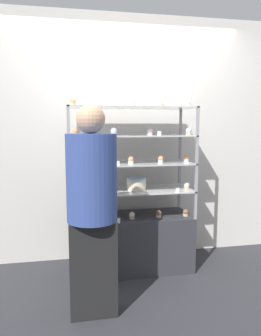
{
  "coord_description": "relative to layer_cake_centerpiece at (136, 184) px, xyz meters",
  "views": [
    {
      "loc": [
        -0.61,
        -3.11,
        1.45
      ],
      "look_at": [
        0.0,
        0.0,
        1.03
      ],
      "focal_mm": 35.0,
      "sensor_mm": 36.0,
      "label": 1
    }
  ],
  "objects": [
    {
      "name": "customer_figure",
      "position": [
        -0.49,
        -0.71,
        -0.02
      ],
      "size": [
        0.37,
        0.37,
        1.6
      ],
      "color": "black",
      "rests_on": "ground_plane"
    },
    {
      "name": "cupcake_16",
      "position": [
        -0.6,
        -0.11,
        0.77
      ],
      "size": [
        0.05,
        0.05,
        0.07
      ],
      "color": "#CCB28C",
      "rests_on": "display_riser_top"
    },
    {
      "name": "display_riser_lower",
      "position": [
        -0.05,
        0.02,
        -0.08
      ],
      "size": [
        1.2,
        0.49,
        0.27
      ],
      "color": "#99999E",
      "rests_on": "display_base"
    },
    {
      "name": "display_riser_top",
      "position": [
        -0.05,
        0.02,
        0.73
      ],
      "size": [
        1.2,
        0.49,
        0.27
      ],
      "color": "#99999E",
      "rests_on": "display_riser_upper"
    },
    {
      "name": "cupcake_11",
      "position": [
        0.5,
        -0.03,
        0.24
      ],
      "size": [
        0.05,
        0.05,
        0.07
      ],
      "color": "white",
      "rests_on": "display_riser_middle"
    },
    {
      "name": "cupcake_15",
      "position": [
        0.49,
        -0.1,
        0.51
      ],
      "size": [
        0.06,
        0.06,
        0.07
      ],
      "color": "#CCB28C",
      "rests_on": "display_riser_upper"
    },
    {
      "name": "cupcake_8",
      "position": [
        -0.32,
        -0.05,
        0.24
      ],
      "size": [
        0.05,
        0.05,
        0.07
      ],
      "color": "beige",
      "rests_on": "display_riser_middle"
    },
    {
      "name": "price_tag_3",
      "position": [
        0.17,
        -0.2,
        0.5
      ],
      "size": [
        0.04,
        0.0,
        0.04
      ],
      "color": "white",
      "rests_on": "display_riser_upper"
    },
    {
      "name": "cupcake_10",
      "position": [
        0.22,
        -0.07,
        0.24
      ],
      "size": [
        0.05,
        0.05,
        0.07
      ],
      "color": "beige",
      "rests_on": "display_riser_middle"
    },
    {
      "name": "cupcake_3",
      "position": [
        0.21,
        -0.08,
        -0.29
      ],
      "size": [
        0.06,
        0.06,
        0.07
      ],
      "color": "beige",
      "rests_on": "display_base"
    },
    {
      "name": "cupcake_14",
      "position": [
        0.13,
        -0.02,
        0.51
      ],
      "size": [
        0.06,
        0.06,
        0.07
      ],
      "color": "beige",
      "rests_on": "display_riser_upper"
    },
    {
      "name": "display_base",
      "position": [
        -0.05,
        0.02,
        -0.6
      ],
      "size": [
        1.2,
        0.49,
        0.55
      ],
      "color": "#333338",
      "rests_on": "ground_plane"
    },
    {
      "name": "back_wall",
      "position": [
        -0.05,
        0.41,
        0.42
      ],
      "size": [
        8.0,
        0.05,
        2.6
      ],
      "color": "silver",
      "rests_on": "ground_plane"
    },
    {
      "name": "cupcake_5",
      "position": [
        -0.59,
        -0.1,
        -0.03
      ],
      "size": [
        0.06,
        0.06,
        0.07
      ],
      "color": "#CCB28C",
      "rests_on": "display_riser_lower"
    },
    {
      "name": "price_tag_2",
      "position": [
        -0.22,
        -0.2,
        0.23
      ],
      "size": [
        0.04,
        0.0,
        0.04
      ],
      "color": "white",
      "rests_on": "display_riser_middle"
    },
    {
      "name": "donut_glazed",
      "position": [
        0.21,
        -0.0,
        0.76
      ],
      "size": [
        0.14,
        0.14,
        0.04
      ],
      "color": "#EFE5CC",
      "rests_on": "display_riser_top"
    },
    {
      "name": "sheet_cake_frosted",
      "position": [
        -0.27,
        0.01,
        0.77
      ],
      "size": [
        0.25,
        0.14,
        0.06
      ],
      "color": "beige",
      "rests_on": "display_riser_top"
    },
    {
      "name": "cupcake_17",
      "position": [
        -0.06,
        -0.06,
        0.77
      ],
      "size": [
        0.05,
        0.05,
        0.07
      ],
      "color": "beige",
      "rests_on": "display_riser_top"
    },
    {
      "name": "price_tag_1",
      "position": [
        0.35,
        -0.2,
        -0.04
      ],
      "size": [
        0.04,
        0.0,
        0.04
      ],
      "color": "white",
      "rests_on": "display_riser_lower"
    },
    {
      "name": "cupcake_2",
      "position": [
        -0.06,
        -0.08,
        -0.29
      ],
      "size": [
        0.06,
        0.06,
        0.07
      ],
      "color": "#CCB28C",
      "rests_on": "display_base"
    },
    {
      "name": "price_tag_4",
      "position": [
        -0.1,
        -0.2,
        0.76
      ],
      "size": [
        0.04,
        0.0,
        0.04
      ],
      "color": "white",
      "rests_on": "display_riser_top"
    },
    {
      "name": "cupcake_19",
      "position": [
        0.48,
        -0.1,
        0.77
      ],
      "size": [
        0.05,
        0.05,
        0.07
      ],
      "color": "beige",
      "rests_on": "display_riser_top"
    },
    {
      "name": "cupcake_6",
      "position": [
        0.5,
        -0.05,
        -0.03
      ],
      "size": [
        0.06,
        0.06,
        0.07
      ],
      "color": "#CCB28C",
      "rests_on": "display_riser_lower"
    },
    {
      "name": "ground_plane",
      "position": [
        -0.05,
        0.02,
        -0.88
      ],
      "size": [
        20.0,
        20.0,
        0.0
      ],
      "primitive_type": "plane",
      "color": "#2D2D33"
    },
    {
      "name": "cupcake_9",
      "position": [
        -0.07,
        -0.07,
        0.24
      ],
      "size": [
        0.05,
        0.05,
        0.07
      ],
      "color": "white",
      "rests_on": "display_riser_middle"
    },
    {
      "name": "display_riser_upper",
      "position": [
        -0.05,
        0.02,
        0.46
      ],
      "size": [
        1.2,
        0.49,
        0.27
      ],
      "color": "#99999E",
      "rests_on": "display_riser_middle"
    },
    {
      "name": "cupcake_4",
      "position": [
        0.48,
        -0.09,
        -0.29
      ],
      "size": [
        0.06,
        0.06,
        0.07
      ],
      "color": "#CCB28C",
      "rests_on": "display_base"
    },
    {
      "name": "cupcake_1",
      "position": [
        -0.32,
        -0.03,
        -0.29
      ],
      "size": [
        0.06,
        0.06,
        0.07
      ],
      "color": "#CCB28C",
      "rests_on": "display_base"
    },
    {
      "name": "display_riser_middle",
      "position": [
        -0.05,
        0.02,
        0.19
      ],
      "size": [
        1.2,
        0.49,
        0.27
      ],
      "color": "#99999E",
      "rests_on": "display_riser_lower"
    },
    {
      "name": "price_tag_0",
      "position": [
        -0.21,
        -0.2,
        -0.31
      ],
      "size": [
        0.04,
        0.0,
        0.04
      ],
      "color": "white",
      "rests_on": "display_base"
    },
    {
      "name": "cupcake_13",
      "position": [
        -0.23,
        -0.09,
        0.51
      ],
      "size": [
        0.06,
        0.06,
        0.07
      ],
      "color": "beige",
      "rests_on": "display_riser_upper"
    },
    {
      "name": "cupcake_0",
      "position": [
        -0.6,
        -0.11,
        -0.29
      ],
      "size": [
        0.06,
        0.06,
        0.07
      ],
      "color": "beige",
      "rests_on": "display_base"
    },
    {
      "name": "cupcake_18",
      "position": [
        0.21,
        -0.08,
        0.77
      ],
      "size": [
        0.05,
        0.05,
        0.07
      ],
      "color": "#CCB28C",
      "rests_on": "display_riser_top"
    },
    {
      "name": "cupcake_12",
      "position": [
        -0.59,
        -0.06,
        0.51
      ],
      "size": [
        0.06,
        0.06,
        0.07
      ],
      "color": "white",
      "rests_on": "display_riser_upper"
    },
    {
      "name": "cupcake_7",
      "position": [
        -0.59,
        -0.1,
        0.24
      ],
      "size": [
        0.05,
        0.05,
        0.07
      ],
      "color": "white",
      "rests_on": "display_riser_middle"
    },
    {
      "name": "layer_cake_centerpiece",
      "position": [
        0.0,
        0.0,
        0.0
      ],
      "size": [
        0.2,
        0.2,
        0.12
      ],
      "color": "beige",
      "rests_on": "display_riser_lower"
    }
  ]
}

